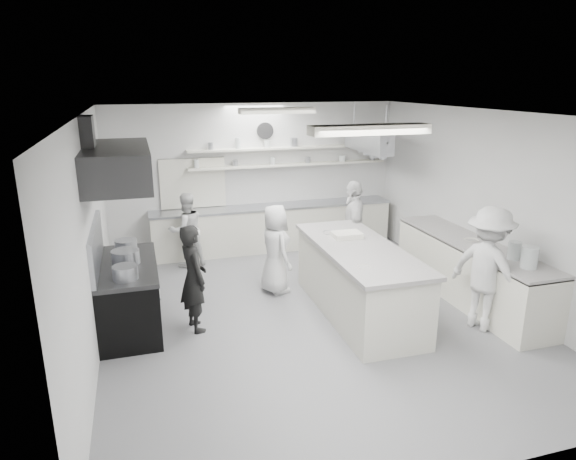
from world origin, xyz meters
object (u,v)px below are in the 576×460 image
object	(u,v)px
right_counter	(470,272)
cook_stove	(193,278)
back_counter	(274,228)
stove	(129,297)
cook_back	(186,230)
prep_island	(358,282)

from	to	relation	value
right_counter	cook_stove	xyz separation A→B (m)	(-4.36, 0.25, 0.30)
right_counter	back_counter	bearing A→B (deg)	124.65
stove	cook_back	distance (m)	2.53
right_counter	cook_stove	size ratio (longest dim) A/B	2.13
back_counter	prep_island	distance (m)	3.37
stove	cook_back	world-z (taller)	cook_back
back_counter	cook_back	xyz separation A→B (m)	(-1.85, -0.51, 0.25)
prep_island	stove	bearing A→B (deg)	171.27
right_counter	prep_island	size ratio (longest dim) A/B	1.19
right_counter	cook_back	bearing A→B (deg)	145.48
right_counter	cook_stove	distance (m)	4.38
back_counter	cook_stove	world-z (taller)	cook_stove
stove	prep_island	xyz separation A→B (m)	(3.32, -0.55, 0.06)
back_counter	prep_island	xyz separation A→B (m)	(0.42, -3.35, 0.05)
stove	cook_back	size ratio (longest dim) A/B	1.26
prep_island	cook_stove	xyz separation A→B (m)	(-2.43, 0.20, 0.26)
cook_back	prep_island	bearing A→B (deg)	111.09
stove	right_counter	world-z (taller)	right_counter
stove	back_counter	size ratio (longest dim) A/B	0.36
cook_back	right_counter	bearing A→B (deg)	127.94
back_counter	cook_back	world-z (taller)	cook_back
back_counter	prep_island	bearing A→B (deg)	-82.91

